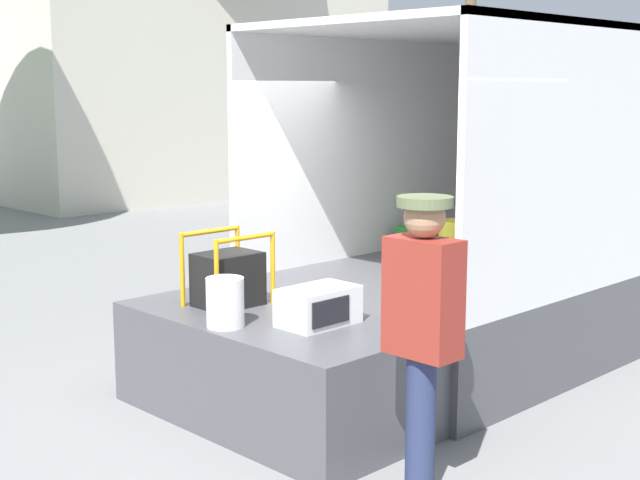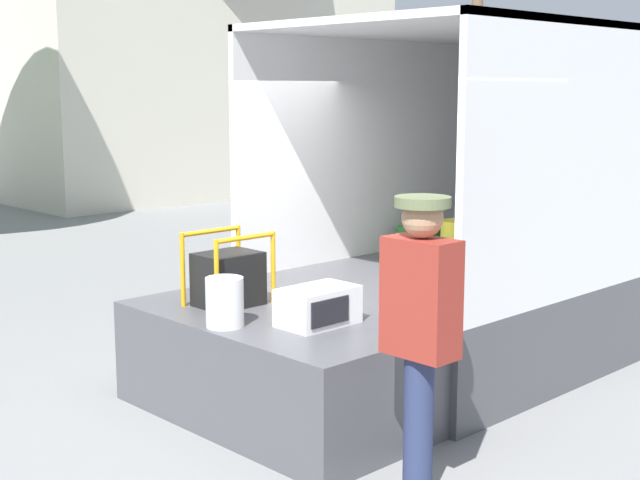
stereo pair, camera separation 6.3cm
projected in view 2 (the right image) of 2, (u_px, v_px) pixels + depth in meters
ground_plane at (331, 398)px, 7.09m from camera, size 160.00×160.00×0.00m
box_truck at (577, 237)px, 9.46m from camera, size 6.36×2.49×2.96m
tailgate_deck at (272, 367)px, 6.60m from camera, size 1.23×2.36×0.79m
microwave at (318, 306)px, 6.25m from camera, size 0.55×0.36×0.27m
portable_generator at (230, 277)px, 6.82m from camera, size 0.58×0.46×0.57m
orange_bucket at (225, 302)px, 6.20m from camera, size 0.27×0.27×0.35m
worker_person at (421, 314)px, 5.19m from camera, size 0.33×0.44×1.82m
house_backdrop at (164, 32)px, 21.97m from camera, size 9.83×7.21×7.47m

